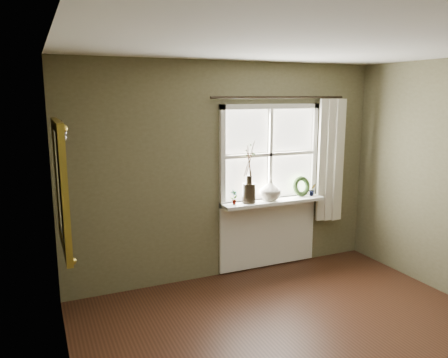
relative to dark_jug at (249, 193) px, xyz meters
The scene contains 14 objects.
ceiling 2.64m from the dark_jug, 95.58° to the right, with size 4.50×4.50×0.00m, color silver.
wall_back 0.38m from the dark_jug, 139.03° to the left, with size 4.00×0.10×2.60m, color brown.
wall_left 3.11m from the dark_jug, 136.80° to the right, with size 0.10×4.50×2.60m, color brown.
window_frame 0.57m from the dark_jug, 17.60° to the left, with size 1.36×0.06×1.24m.
window_sill 0.37m from the dark_jug, ahead, with size 1.36×0.26×0.04m, color white.
window_apron 0.68m from the dark_jug, 17.80° to the left, with size 1.36×0.04×0.88m, color white.
dark_jug is the anchor object (origin of this frame).
cream_vase 0.30m from the dark_jug, ahead, with size 0.26×0.26×0.28m, color beige.
wreath 0.78m from the dark_jug, ahead, with size 0.27×0.27×0.06m, color #2D451F.
potted_plant_left 0.20m from the dark_jug, behind, with size 0.09×0.06×0.18m, color #2D451F.
potted_plant_right 0.92m from the dark_jug, ahead, with size 0.09×0.07×0.16m, color #2D451F.
curtain 1.23m from the dark_jug, ahead, with size 0.36×0.12×1.59m, color beige.
curtain_rod 1.22m from the dark_jug, ahead, with size 0.03×0.03×1.84m, color black.
gilt_mirror 2.36m from the dark_jug, 159.44° to the right, with size 0.10×0.92×1.09m.
Camera 1 is at (-2.16, -2.47, 2.21)m, focal length 35.00 mm.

